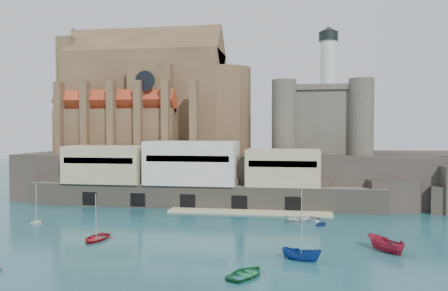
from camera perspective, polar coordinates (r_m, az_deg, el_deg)
ground at (r=64.26m, az=-0.10°, el=-11.68°), size 300.00×300.00×0.00m
promontory at (r=102.05m, az=3.25°, el=-3.78°), size 100.00×36.00×10.00m
quay at (r=87.54m, az=-4.35°, el=-3.99°), size 70.00×12.00×13.05m
church at (r=109.15m, az=-9.27°, el=5.62°), size 47.00×25.93×30.51m
castle_keep at (r=102.99m, az=12.42°, el=3.69°), size 21.20×21.20×29.30m
boat_0 at (r=64.29m, az=-16.35°, el=-11.75°), size 4.02×1.41×5.54m
boat_2 at (r=53.47m, az=10.07°, el=-14.54°), size 2.23×2.20×4.71m
boat_3 at (r=47.50m, az=2.93°, el=-16.65°), size 3.98×2.80×5.46m
boat_4 at (r=78.16m, az=-23.29°, el=-9.37°), size 2.58×1.87×2.72m
boat_5 at (r=59.74m, az=20.32°, el=-12.86°), size 2.97×2.99×5.61m
boat_6 at (r=75.20m, az=10.08°, el=-9.69°), size 3.81×4.48×6.43m
boat_7 at (r=72.43m, az=12.56°, el=-10.16°), size 2.67×2.57×2.68m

